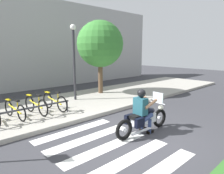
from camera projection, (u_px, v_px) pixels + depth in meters
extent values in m
plane|color=#38383D|center=(133.00, 136.00, 6.12)|extent=(48.00, 48.00, 0.00)
cube|color=#A8A399|center=(62.00, 106.00, 9.20)|extent=(24.00, 4.40, 0.15)
cube|color=white|center=(156.00, 174.00, 4.25)|extent=(2.80, 0.40, 0.01)
cube|color=white|center=(129.00, 159.00, 4.83)|extent=(2.80, 0.40, 0.01)
cube|color=white|center=(107.00, 147.00, 5.41)|extent=(2.80, 0.40, 0.01)
cube|color=white|center=(89.00, 138.00, 5.98)|extent=(2.80, 0.40, 0.01)
cube|color=white|center=(74.00, 130.00, 6.56)|extent=(2.80, 0.40, 0.01)
torus|color=black|center=(160.00, 118.00, 6.84)|extent=(0.63, 0.15, 0.63)
cylinder|color=silver|center=(160.00, 118.00, 6.84)|extent=(0.12, 0.11, 0.11)
torus|color=black|center=(124.00, 130.00, 5.81)|extent=(0.63, 0.15, 0.63)
cylinder|color=silver|center=(124.00, 130.00, 5.81)|extent=(0.12, 0.11, 0.11)
cube|color=silver|center=(143.00, 119.00, 6.30)|extent=(0.92, 0.33, 0.28)
ellipsoid|color=black|center=(148.00, 111.00, 6.40)|extent=(0.54, 0.31, 0.22)
cube|color=black|center=(138.00, 116.00, 6.13)|extent=(0.58, 0.31, 0.10)
cube|color=black|center=(129.00, 119.00, 6.21)|extent=(0.33, 0.14, 0.28)
cube|color=black|center=(140.00, 123.00, 5.87)|extent=(0.33, 0.14, 0.28)
cylinder|color=silver|center=(157.00, 103.00, 6.64)|extent=(0.07, 0.62, 0.03)
sphere|color=white|center=(161.00, 107.00, 6.81)|extent=(0.18, 0.18, 0.18)
cube|color=silver|center=(158.00, 97.00, 6.63)|extent=(0.06, 0.40, 0.32)
cylinder|color=silver|center=(142.00, 131.00, 6.04)|extent=(0.82, 0.13, 0.08)
cube|color=#1E4C59|center=(140.00, 106.00, 6.13)|extent=(0.28, 0.41, 0.52)
sphere|color=black|center=(141.00, 93.00, 6.08)|extent=(0.26, 0.26, 0.26)
cylinder|color=#9E7051|center=(140.00, 101.00, 6.43)|extent=(0.52, 0.12, 0.26)
cylinder|color=#9E7051|center=(151.00, 104.00, 6.09)|extent=(0.52, 0.12, 0.26)
cylinder|color=navy|center=(140.00, 115.00, 6.41)|extent=(0.45, 0.17, 0.24)
cylinder|color=navy|center=(142.00, 124.00, 6.54)|extent=(0.11, 0.11, 0.46)
cube|color=black|center=(143.00, 129.00, 6.60)|extent=(0.25, 0.11, 0.08)
cylinder|color=navy|center=(147.00, 118.00, 6.16)|extent=(0.45, 0.17, 0.24)
cylinder|color=navy|center=(150.00, 126.00, 6.30)|extent=(0.11, 0.11, 0.46)
cube|color=black|center=(150.00, 132.00, 6.35)|extent=(0.25, 0.11, 0.08)
torus|color=black|center=(9.00, 108.00, 7.51)|extent=(0.13, 0.60, 0.60)
torus|color=black|center=(22.00, 113.00, 6.89)|extent=(0.13, 0.60, 0.60)
cylinder|color=gold|center=(15.00, 109.00, 7.19)|extent=(0.18, 0.87, 0.24)
cylinder|color=gold|center=(18.00, 106.00, 7.01)|extent=(0.04, 0.04, 0.37)
cube|color=black|center=(17.00, 101.00, 6.97)|extent=(0.13, 0.21, 0.06)
cylinder|color=black|center=(9.00, 98.00, 7.37)|extent=(0.48, 0.09, 0.03)
cube|color=gold|center=(8.00, 100.00, 7.45)|extent=(0.12, 0.29, 0.04)
torus|color=black|center=(30.00, 104.00, 8.01)|extent=(0.14, 0.66, 0.66)
torus|color=black|center=(43.00, 108.00, 7.41)|extent=(0.14, 0.66, 0.66)
cylinder|color=gold|center=(36.00, 104.00, 7.70)|extent=(0.17, 0.85, 0.24)
cylinder|color=gold|center=(39.00, 101.00, 7.52)|extent=(0.04, 0.04, 0.40)
cube|color=black|center=(39.00, 96.00, 7.48)|extent=(0.13, 0.21, 0.06)
cylinder|color=black|center=(30.00, 93.00, 7.87)|extent=(0.48, 0.09, 0.03)
cube|color=gold|center=(29.00, 95.00, 7.95)|extent=(0.12, 0.29, 0.04)
torus|color=black|center=(48.00, 100.00, 8.54)|extent=(0.14, 0.66, 0.66)
torus|color=black|center=(62.00, 104.00, 7.92)|extent=(0.14, 0.66, 0.66)
cylinder|color=gold|center=(55.00, 101.00, 8.22)|extent=(0.18, 0.88, 0.24)
cylinder|color=gold|center=(58.00, 97.00, 8.03)|extent=(0.04, 0.04, 0.41)
cube|color=black|center=(58.00, 93.00, 8.00)|extent=(0.13, 0.21, 0.06)
cylinder|color=black|center=(49.00, 91.00, 8.40)|extent=(0.48, 0.09, 0.03)
cube|color=gold|center=(47.00, 92.00, 8.47)|extent=(0.12, 0.29, 0.04)
cylinder|color=#333338|center=(20.00, 110.00, 6.78)|extent=(3.70, 0.07, 0.07)
cylinder|color=#333338|center=(67.00, 106.00, 8.02)|extent=(0.06, 0.06, 0.45)
cylinder|color=#2D2D33|center=(74.00, 67.00, 9.82)|extent=(0.12, 0.12, 3.55)
sphere|color=white|center=(73.00, 27.00, 9.48)|extent=(0.28, 0.28, 0.28)
cylinder|color=brown|center=(100.00, 78.00, 11.57)|extent=(0.26, 0.26, 2.03)
sphere|color=#387F33|center=(100.00, 44.00, 11.23)|extent=(2.59, 2.59, 2.59)
cube|color=#A3A3A3|center=(16.00, 44.00, 12.78)|extent=(24.00, 1.20, 6.02)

